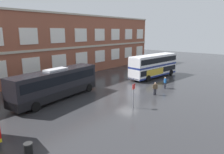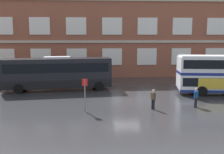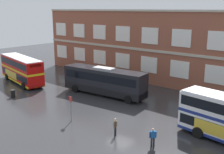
{
  "view_description": "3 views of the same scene",
  "coord_description": "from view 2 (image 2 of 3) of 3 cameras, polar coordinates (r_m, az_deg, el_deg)",
  "views": [
    {
      "loc": [
        -21.49,
        -15.18,
        8.23
      ],
      "look_at": [
        -0.12,
        2.56,
        1.95
      ],
      "focal_mm": 32.71,
      "sensor_mm": 36.0,
      "label": 1
    },
    {
      "loc": [
        -2.88,
        -24.22,
        6.09
      ],
      "look_at": [
        -1.33,
        1.65,
        2.03
      ],
      "focal_mm": 42.13,
      "sensor_mm": 36.0,
      "label": 2
    },
    {
      "loc": [
        16.85,
        -21.3,
        11.47
      ],
      "look_at": [
        -2.68,
        1.7,
        3.95
      ],
      "focal_mm": 44.38,
      "sensor_mm": 36.0,
      "label": 3
    }
  ],
  "objects": [
    {
      "name": "waiting_passenger",
      "position": [
        23.66,
        17.75,
        -4.11
      ],
      "size": [
        0.5,
        0.54,
        1.7
      ],
      "color": "black",
      "rests_on": "ground"
    },
    {
      "name": "bus_stand_flag",
      "position": [
        21.18,
        -5.91,
        -3.27
      ],
      "size": [
        0.44,
        0.1,
        2.7
      ],
      "color": "slate",
      "rests_on": "ground"
    },
    {
      "name": "brick_terminal_building",
      "position": [
        42.26,
        -0.31,
        8.11
      ],
      "size": [
        56.31,
        8.19,
        11.29
      ],
      "color": "brown",
      "rests_on": "ground"
    },
    {
      "name": "second_passenger",
      "position": [
        22.2,
        8.94,
        -4.63
      ],
      "size": [
        0.39,
        0.61,
        1.7
      ],
      "color": "black",
      "rests_on": "ground"
    },
    {
      "name": "touring_coach",
      "position": [
        30.26,
        -11.74,
        0.79
      ],
      "size": [
        12.21,
        3.91,
        3.8
      ],
      "color": "black",
      "rests_on": "ground"
    },
    {
      "name": "ground_plane",
      "position": [
        27.07,
        2.76,
        -4.1
      ],
      "size": [
        120.0,
        120.0,
        0.0
      ],
      "primitive_type": "plane",
      "color": "#2B2B2D"
    }
  ]
}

